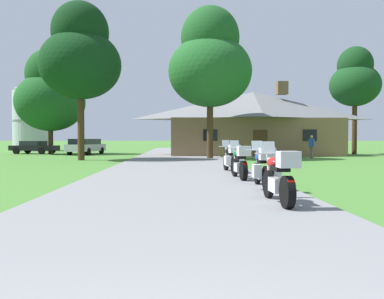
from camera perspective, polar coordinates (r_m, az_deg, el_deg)
ground_plane at (r=21.29m, az=-2.01°, el=-2.28°), size 500.00×500.00×0.00m
asphalt_driveway at (r=19.30m, az=-2.03°, el=-2.59°), size 6.40×80.00×0.06m
motorcycle_red_nearest_to_camera at (r=8.64m, az=12.18°, el=-3.82°), size 0.66×2.08×1.30m
motorcycle_blue_second_in_row at (r=11.32m, az=10.03°, el=-2.60°), size 0.73×2.08×1.30m
motorcycle_green_third_in_row at (r=13.79m, az=6.75°, el=-1.80°), size 0.66×2.08×1.30m
motorcycle_black_farthest_in_row at (r=16.48m, az=5.57°, el=-1.29°), size 0.85×2.08×1.30m
stone_lodge at (r=35.29m, az=8.56°, el=3.76°), size 14.80×6.85×6.32m
bystander_blue_shirt_near_lodge at (r=30.39m, az=16.47°, el=0.56°), size 0.35×0.51×1.67m
tree_right_of_lodge at (r=39.95m, az=21.96°, el=9.12°), size 4.49×4.49×9.74m
tree_left_near at (r=28.09m, az=-15.44°, el=12.68°), size 5.29×5.29×10.36m
tree_by_lodge_front at (r=28.79m, az=2.56°, el=12.26°), size 5.81×5.81×10.59m
tree_left_far at (r=39.43m, az=-19.32°, el=7.41°), size 6.25×6.25×9.61m
metal_silo_distant at (r=50.98m, az=-21.78°, el=4.37°), size 4.07×4.07×8.04m
parked_silver_suv_far_left at (r=37.07m, az=-14.73°, el=0.50°), size 2.76×4.88×1.40m
parked_black_sedan_far_left at (r=40.38m, az=-21.33°, el=0.34°), size 4.53×2.84×1.20m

